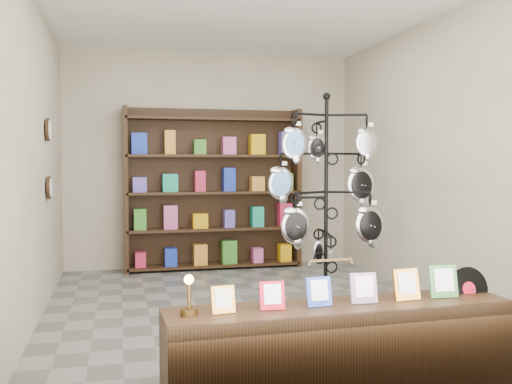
# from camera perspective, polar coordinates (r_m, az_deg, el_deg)

# --- Properties ---
(ground) EXTENTS (5.00, 5.00, 0.00)m
(ground) POSITION_cam_1_polar(r_m,az_deg,el_deg) (5.77, -0.46, -11.69)
(ground) COLOR slate
(ground) RESTS_ON ground
(room_envelope) EXTENTS (5.00, 5.00, 5.00)m
(room_envelope) POSITION_cam_1_polar(r_m,az_deg,el_deg) (5.60, -0.46, 6.95)
(room_envelope) COLOR #C2B69D
(room_envelope) RESTS_ON ground
(display_tree) EXTENTS (1.06, 0.90, 2.07)m
(display_tree) POSITION_cam_1_polar(r_m,az_deg,el_deg) (5.07, 7.03, -0.03)
(display_tree) COLOR black
(display_tree) RESTS_ON ground
(front_shelf) EXTENTS (2.28, 0.54, 0.80)m
(front_shelf) POSITION_cam_1_polar(r_m,az_deg,el_deg) (3.82, 8.51, -15.07)
(front_shelf) COLOR black
(front_shelf) RESTS_ON ground
(back_shelving) EXTENTS (2.42, 0.36, 2.20)m
(back_shelving) POSITION_cam_1_polar(r_m,az_deg,el_deg) (7.85, -4.26, -0.19)
(back_shelving) COLOR black
(back_shelving) RESTS_ON ground
(wall_clocks) EXTENTS (0.03, 0.24, 0.84)m
(wall_clocks) POSITION_cam_1_polar(r_m,az_deg,el_deg) (6.28, -20.03, 3.14)
(wall_clocks) COLOR black
(wall_clocks) RESTS_ON ground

